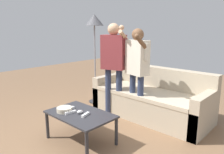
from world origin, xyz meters
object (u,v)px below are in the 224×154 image
floor_lamp (94,26)px  game_remote_wand_spare (70,109)px  player_center (137,64)px  game_remote_wand_near (85,115)px  snack_bowl (64,109)px  game_remote_nunchuk (80,112)px  player_left (114,59)px  game_remote_wand_far (70,112)px  couch (151,99)px  coffee_table (80,117)px

floor_lamp → game_remote_wand_spare: bearing=-56.9°
player_center → game_remote_wand_near: (-0.03, -1.07, -0.53)m
snack_bowl → game_remote_wand_near: size_ratio=1.36×
floor_lamp → player_center: 1.35m
player_center → game_remote_wand_near: size_ratio=9.83×
game_remote_wand_near → game_remote_wand_spare: size_ratio=0.98×
game_remote_nunchuk → floor_lamp: (-1.05, 1.27, 1.13)m
player_left → game_remote_wand_far: size_ratio=10.15×
floor_lamp → player_left: bearing=-20.0°
game_remote_nunchuk → game_remote_wand_spare: (-0.21, -0.00, -0.01)m
couch → player_left: player_left is taller
snack_bowl → floor_lamp: 1.96m
game_remote_wand_near → floor_lamp: bearing=132.4°
player_center → player_left: (-0.44, -0.07, 0.05)m
game_remote_wand_far → snack_bowl: bearing=-173.0°
snack_bowl → game_remote_wand_spare: size_ratio=1.34×
game_remote_nunchuk → game_remote_wand_far: bearing=-139.4°
floor_lamp → game_remote_wand_far: floor_lamp is taller
player_left → player_center: bearing=9.7°
player_left → game_remote_wand_spare: player_left is taller
game_remote_wand_far → game_remote_wand_near: bearing=21.5°
coffee_table → game_remote_wand_spare: 0.23m
floor_lamp → game_remote_wand_spare: floor_lamp is taller
player_left → game_remote_wand_near: 1.23m
floor_lamp → player_left: 0.98m
game_remote_wand_spare → player_left: bearing=94.4°
couch → floor_lamp: 1.79m
coffee_table → game_remote_wand_near: bearing=-3.5°
game_remote_wand_near → game_remote_wand_far: bearing=-158.5°
coffee_table → snack_bowl: snack_bowl is taller
game_remote_nunchuk → snack_bowl: bearing=-155.3°
coffee_table → game_remote_wand_far: size_ratio=5.73×
couch → coffee_table: bearing=-98.0°
couch → player_center: bearing=-99.3°
player_center → floor_lamp: bearing=170.5°
couch → floor_lamp: size_ratio=1.13×
couch → game_remote_wand_near: bearing=-93.5°
couch → snack_bowl: (-0.41, -1.54, 0.14)m
snack_bowl → game_remote_wand_near: (0.32, 0.10, -0.01)m
game_remote_nunchuk → player_center: bearing=82.4°
floor_lamp → snack_bowl: bearing=-58.5°
game_remote_wand_near → game_remote_wand_spare: 0.33m
coffee_table → game_remote_wand_near: game_remote_wand_near is taller
player_center → game_remote_wand_spare: bearing=-108.4°
game_remote_wand_near → game_remote_wand_spare: same height
floor_lamp → game_remote_wand_near: floor_lamp is taller
player_center → snack_bowl: bearing=-106.7°
game_remote_wand_spare → game_remote_wand_far: bearing=-33.0°
player_center → game_remote_wand_spare: 1.25m
floor_lamp → game_remote_wand_spare: 1.91m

